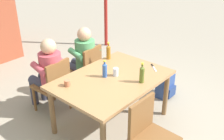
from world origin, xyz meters
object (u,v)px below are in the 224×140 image
object	(u,v)px
bottle_blue	(105,70)
person_in_white_shirt	(48,71)
bottle_amber	(108,52)
dining_table	(112,84)
chair_far_right	(87,68)
chair_far_left	(54,84)
cup_glass	(116,72)
cup_terracotta	(67,83)
bottle_olive	(142,74)
backpack_by_near_side	(165,86)
table_knife	(154,67)
chair_near_left	(149,133)
person_in_plaid_shirt	(82,57)

from	to	relation	value
bottle_blue	person_in_white_shirt	bearing A→B (deg)	109.98
bottle_amber	bottle_blue	world-z (taller)	bottle_amber
dining_table	chair_far_right	xyz separation A→B (m)	(0.35, 0.84, -0.17)
person_in_white_shirt	bottle_amber	xyz separation A→B (m)	(0.78, -0.50, 0.20)
chair_far_left	bottle_blue	world-z (taller)	bottle_blue
bottle_amber	cup_glass	size ratio (longest dim) A/B	2.39
dining_table	chair_far_right	distance (m)	0.92
bottle_blue	cup_terracotta	distance (m)	0.53
dining_table	cup_glass	xyz separation A→B (m)	(0.09, 0.01, 0.14)
bottle_blue	chair_far_right	bearing A→B (deg)	62.50
chair_far_left	bottle_olive	bearing A→B (deg)	-67.22
bottle_olive	cup_glass	bearing A→B (deg)	102.09
bottle_olive	backpack_by_near_side	bearing A→B (deg)	9.58
bottle_blue	cup_glass	world-z (taller)	bottle_blue
dining_table	bottle_amber	world-z (taller)	bottle_amber
bottle_blue	table_knife	world-z (taller)	bottle_blue
chair_far_left	table_knife	distance (m)	1.48
bottle_amber	cup_glass	world-z (taller)	bottle_amber
bottle_blue	cup_glass	distance (m)	0.16
cup_terracotta	cup_glass	world-z (taller)	cup_glass
person_in_white_shirt	table_knife	bearing A→B (deg)	-50.55
cup_terracotta	person_in_white_shirt	bearing A→B (deg)	74.70
dining_table	person_in_white_shirt	distance (m)	1.01
backpack_by_near_side	bottle_amber	bearing A→B (deg)	137.26
chair_far_left	chair_far_right	world-z (taller)	same
chair_near_left	cup_glass	xyz separation A→B (m)	(0.43, 0.84, 0.31)
chair_far_left	cup_glass	bearing A→B (deg)	-62.92
bottle_blue	chair_far_left	bearing A→B (deg)	112.37
dining_table	person_in_plaid_shirt	distance (m)	1.01
person_in_plaid_shirt	backpack_by_near_side	xyz separation A→B (m)	(0.80, -1.14, -0.47)
person_in_plaid_shirt	cup_glass	size ratio (longest dim) A/B	10.37
dining_table	chair_far_left	distance (m)	0.92
chair_far_left	table_knife	bearing A→B (deg)	-47.94
person_in_white_shirt	cup_terracotta	distance (m)	0.69
bottle_blue	chair_near_left	bearing A→B (deg)	-108.12
dining_table	person_in_white_shirt	world-z (taller)	person_in_white_shirt
chair_far_right	table_knife	xyz separation A→B (m)	(0.28, -1.08, 0.26)
chair_far_left	cup_terracotta	world-z (taller)	chair_far_left
chair_far_left	person_in_plaid_shirt	distance (m)	0.71
person_in_plaid_shirt	bottle_amber	world-z (taller)	person_in_plaid_shirt
chair_far_right	person_in_plaid_shirt	size ratio (longest dim) A/B	0.74
chair_far_left	bottle_blue	size ratio (longest dim) A/B	3.60
cup_glass	chair_near_left	bearing A→B (deg)	-116.80
bottle_olive	cup_terracotta	xyz separation A→B (m)	(-0.69, 0.65, -0.08)
cup_terracotta	backpack_by_near_side	size ratio (longest dim) A/B	0.21
cup_terracotta	dining_table	bearing A→B (deg)	-29.18
chair_near_left	chair_far_right	bearing A→B (deg)	67.58
cup_terracotta	table_knife	bearing A→B (deg)	-24.76
bottle_olive	backpack_by_near_side	world-z (taller)	bottle_olive
cup_terracotta	cup_glass	xyz separation A→B (m)	(0.61, -0.29, 0.02)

